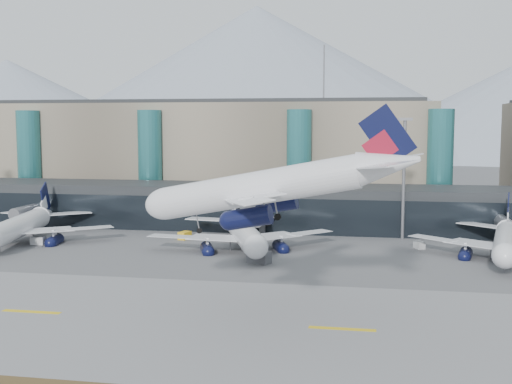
% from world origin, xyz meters
% --- Properties ---
extents(ground, '(900.00, 900.00, 0.00)m').
position_xyz_m(ground, '(0.00, 0.00, 0.00)').
color(ground, '#515154').
rests_on(ground, ground).
extents(runway_strip, '(400.00, 40.00, 0.04)m').
position_xyz_m(runway_strip, '(0.00, -15.00, 0.02)').
color(runway_strip, slate).
rests_on(runway_strip, ground).
extents(runway_markings, '(128.00, 1.00, 0.02)m').
position_xyz_m(runway_markings, '(-0.00, -15.00, 0.05)').
color(runway_markings, gold).
rests_on(runway_markings, ground).
extents(concourse, '(170.00, 27.00, 10.00)m').
position_xyz_m(concourse, '(-0.02, 57.73, 4.97)').
color(concourse, black).
rests_on(concourse, ground).
extents(terminal_main, '(130.00, 30.00, 31.00)m').
position_xyz_m(terminal_main, '(-25.00, 90.00, 15.44)').
color(terminal_main, gray).
rests_on(terminal_main, ground).
extents(teal_towers, '(116.40, 19.40, 46.00)m').
position_xyz_m(teal_towers, '(-14.99, 74.01, 14.01)').
color(teal_towers, '#286E72').
rests_on(teal_towers, ground).
extents(mountain_ridge, '(910.00, 400.00, 110.00)m').
position_xyz_m(mountain_ridge, '(15.97, 380.00, 45.74)').
color(mountain_ridge, gray).
rests_on(mountain_ridge, ground).
extents(lightmast_mid, '(3.00, 1.20, 25.60)m').
position_xyz_m(lightmast_mid, '(30.00, 48.00, 14.42)').
color(lightmast_mid, slate).
rests_on(lightmast_mid, ground).
extents(hero_jet, '(36.84, 37.17, 12.03)m').
position_xyz_m(hero_jet, '(12.62, -11.12, 17.84)').
color(hero_jet, silver).
rests_on(hero_jet, ground).
extents(jet_parked_left, '(38.27, 38.75, 12.51)m').
position_xyz_m(jet_parked_left, '(-47.78, 32.12, 4.73)').
color(jet_parked_left, silver).
rests_on(jet_parked_left, ground).
extents(jet_parked_mid, '(36.26, 38.48, 12.37)m').
position_xyz_m(jet_parked_mid, '(-1.69, 32.47, 4.68)').
color(jet_parked_mid, silver).
rests_on(jet_parked_mid, ground).
extents(jet_parked_right, '(36.24, 37.05, 11.93)m').
position_xyz_m(jet_parked_right, '(47.87, 32.47, 4.51)').
color(jet_parked_right, silver).
rests_on(jet_parked_right, ground).
extents(veh_a, '(2.83, 1.60, 1.58)m').
position_xyz_m(veh_a, '(-43.00, 28.66, 0.79)').
color(veh_a, silver).
rests_on(veh_a, ground).
extents(veh_b, '(2.54, 3.21, 1.62)m').
position_xyz_m(veh_b, '(-15.44, 39.59, 0.81)').
color(veh_b, yellow).
rests_on(veh_b, ground).
extents(veh_c, '(4.58, 3.63, 2.26)m').
position_xyz_m(veh_c, '(4.09, 19.12, 1.13)').
color(veh_c, '#46464A').
rests_on(veh_c, ground).
extents(veh_d, '(2.43, 2.83, 1.43)m').
position_xyz_m(veh_d, '(47.21, 36.27, 0.71)').
color(veh_d, silver).
rests_on(veh_d, ground).
extents(veh_g, '(2.28, 2.78, 1.41)m').
position_xyz_m(veh_g, '(32.75, 37.63, 0.70)').
color(veh_g, silver).
rests_on(veh_g, ground).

